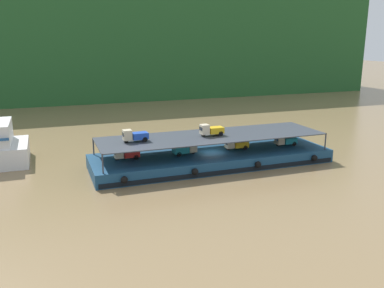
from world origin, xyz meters
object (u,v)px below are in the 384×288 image
at_px(cargo_barge, 212,158).
at_px(mini_truck_lower_fore, 285,140).
at_px(mini_truck_lower_aft, 185,149).
at_px(mini_truck_lower_mid, 236,144).
at_px(mini_truck_upper_mid, 211,130).
at_px(mini_truck_upper_stern, 135,136).
at_px(mini_truck_lower_stern, 126,153).

relative_size(cargo_barge, mini_truck_lower_fore, 10.15).
bearing_deg(mini_truck_lower_aft, mini_truck_lower_fore, -1.72).
bearing_deg(mini_truck_lower_mid, mini_truck_upper_mid, -176.80).
bearing_deg(mini_truck_upper_stern, cargo_barge, -0.93).
relative_size(cargo_barge, mini_truck_lower_mid, 10.03).
bearing_deg(mini_truck_lower_stern, mini_truck_upper_mid, -3.25).
xyz_separation_m(mini_truck_lower_mid, mini_truck_upper_stern, (-12.19, 0.03, 2.00)).
height_order(mini_truck_lower_stern, mini_truck_upper_mid, mini_truck_upper_mid).
bearing_deg(mini_truck_lower_mid, mini_truck_lower_aft, -179.91).
height_order(cargo_barge, mini_truck_upper_stern, mini_truck_upper_stern).
bearing_deg(mini_truck_lower_fore, mini_truck_lower_mid, 176.52).
relative_size(mini_truck_lower_aft, mini_truck_lower_mid, 1.00).
xyz_separation_m(cargo_barge, mini_truck_lower_aft, (-3.27, 0.11, 1.44)).
relative_size(mini_truck_lower_mid, mini_truck_lower_fore, 1.01).
relative_size(mini_truck_lower_stern, mini_truck_lower_mid, 1.00).
bearing_deg(mini_truck_upper_stern, mini_truck_lower_fore, -1.31).
distance_m(mini_truck_lower_aft, mini_truck_upper_stern, 6.09).
bearing_deg(mini_truck_lower_fore, mini_truck_upper_mid, 178.76).
distance_m(mini_truck_lower_stern, mini_truck_lower_aft, 6.73).
distance_m(mini_truck_lower_fore, mini_truck_upper_stern, 18.86).
height_order(cargo_barge, mini_truck_lower_stern, mini_truck_lower_stern).
height_order(mini_truck_lower_mid, mini_truck_lower_fore, same).
relative_size(mini_truck_lower_stern, mini_truck_upper_mid, 1.01).
xyz_separation_m(mini_truck_lower_stern, mini_truck_lower_fore, (19.71, -0.77, 0.00)).
bearing_deg(mini_truck_upper_mid, cargo_barge, 23.89).
bearing_deg(mini_truck_lower_aft, mini_truck_upper_stern, 179.62).
height_order(cargo_barge, mini_truck_lower_fore, mini_truck_lower_fore).
distance_m(mini_truck_lower_fore, mini_truck_upper_mid, 10.08).
height_order(mini_truck_lower_stern, mini_truck_lower_fore, same).
distance_m(mini_truck_lower_stern, mini_truck_lower_mid, 13.16).
relative_size(mini_truck_lower_aft, mini_truck_upper_mid, 1.01).
bearing_deg(mini_truck_lower_fore, mini_truck_upper_stern, 178.69).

